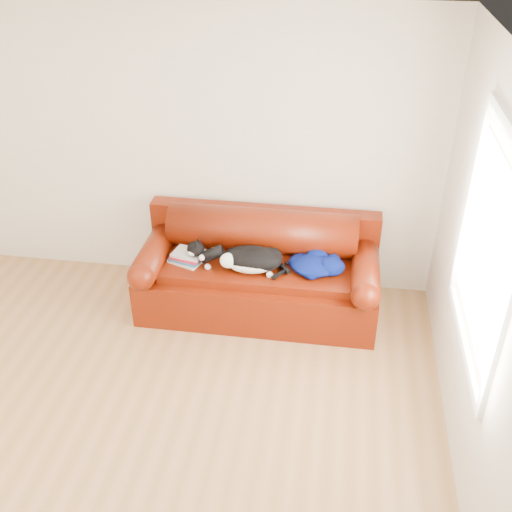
{
  "coord_description": "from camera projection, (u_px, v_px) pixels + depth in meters",
  "views": [
    {
      "loc": [
        1.34,
        -2.9,
        3.34
      ],
      "look_at": [
        0.69,
        1.35,
        0.65
      ],
      "focal_mm": 42.0,
      "sensor_mm": 36.0,
      "label": 1
    }
  ],
  "objects": [
    {
      "name": "cat",
      "position": [
        251.0,
        260.0,
        5.11
      ],
      "size": [
        0.76,
        0.36,
        0.27
      ],
      "rotation": [
        0.0,
        0.0,
        0.17
      ],
      "color": "black",
      "rests_on": "sofa_base"
    },
    {
      "name": "blanket",
      "position": [
        316.0,
        264.0,
        5.13
      ],
      "size": [
        0.53,
        0.43,
        0.15
      ],
      "rotation": [
        0.0,
        0.0,
        0.21
      ],
      "color": "#020342",
      "rests_on": "sofa_base"
    },
    {
      "name": "ground",
      "position": [
        134.0,
        421.0,
        4.37
      ],
      "size": [
        4.5,
        4.5,
        0.0
      ],
      "primitive_type": "plane",
      "color": "olive",
      "rests_on": "ground"
    },
    {
      "name": "sofa_back",
      "position": [
        262.0,
        244.0,
        5.45
      ],
      "size": [
        2.1,
        1.01,
        0.88
      ],
      "color": "#420C02",
      "rests_on": "ground"
    },
    {
      "name": "book_stack",
      "position": [
        188.0,
        257.0,
        5.26
      ],
      "size": [
        0.34,
        0.3,
        0.1
      ],
      "rotation": [
        0.0,
        0.0,
        -0.28
      ],
      "color": "beige",
      "rests_on": "sofa_base"
    },
    {
      "name": "sofa_base",
      "position": [
        258.0,
        287.0,
        5.41
      ],
      "size": [
        2.1,
        0.9,
        0.5
      ],
      "color": "#420C02",
      "rests_on": "ground"
    },
    {
      "name": "room_shell",
      "position": [
        125.0,
        221.0,
        3.49
      ],
      "size": [
        4.52,
        4.02,
        2.61
      ],
      "color": "beige",
      "rests_on": "ground"
    }
  ]
}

